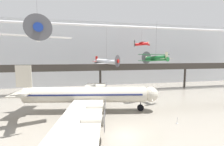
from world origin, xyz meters
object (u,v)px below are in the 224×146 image
(airliner_silver_main, at_px, (85,95))
(suspended_plane_silver_racer, at_px, (107,62))
(stanchion_barrier, at_px, (177,122))
(suspended_plane_red_highwing, at_px, (142,44))
(suspended_plane_green_biplane, at_px, (156,58))
(suspended_plane_white_twin, at_px, (38,34))

(airliner_silver_main, bearing_deg, suspended_plane_silver_racer, 75.53)
(airliner_silver_main, xyz_separation_m, stanchion_barrier, (14.54, -8.47, -3.00))
(suspended_plane_silver_racer, xyz_separation_m, stanchion_barrier, (7.82, -23.36, -9.07))
(suspended_plane_red_highwing, distance_m, suspended_plane_green_biplane, 13.53)
(suspended_plane_green_biplane, bearing_deg, suspended_plane_white_twin, 92.24)
(suspended_plane_red_highwing, xyz_separation_m, stanchion_barrier, (-4.05, -25.49, -14.68))
(suspended_plane_red_highwing, xyz_separation_m, suspended_plane_green_biplane, (-1.51, -12.66, -4.53))
(suspended_plane_silver_racer, relative_size, stanchion_barrier, 10.38)
(airliner_silver_main, bearing_deg, stanchion_barrier, -20.36)
(stanchion_barrier, bearing_deg, suspended_plane_white_twin, 168.77)
(airliner_silver_main, height_order, suspended_plane_green_biplane, suspended_plane_green_biplane)
(airliner_silver_main, height_order, suspended_plane_red_highwing, suspended_plane_red_highwing)
(stanchion_barrier, bearing_deg, airliner_silver_main, 149.77)
(suspended_plane_red_highwing, relative_size, stanchion_barrier, 5.87)
(suspended_plane_red_highwing, bearing_deg, airliner_silver_main, 52.01)
(airliner_silver_main, xyz_separation_m, suspended_plane_silver_racer, (6.73, 14.88, 6.07))
(suspended_plane_red_highwing, bearing_deg, suspended_plane_silver_racer, 19.74)
(suspended_plane_white_twin, distance_m, suspended_plane_green_biplane, 25.80)
(airliner_silver_main, distance_m, suspended_plane_white_twin, 13.64)
(suspended_plane_silver_racer, bearing_deg, suspended_plane_red_highwing, 50.05)
(airliner_silver_main, distance_m, suspended_plane_red_highwing, 27.78)
(suspended_plane_white_twin, height_order, suspended_plane_silver_racer, suspended_plane_white_twin)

